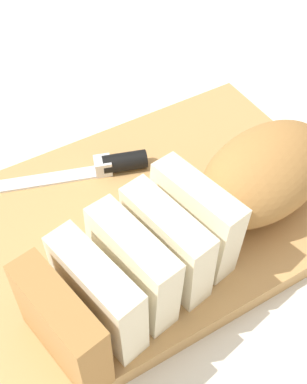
# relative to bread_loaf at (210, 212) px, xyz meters

# --- Properties ---
(ground_plane) EXTENTS (3.00, 3.00, 0.00)m
(ground_plane) POSITION_rel_bread_loaf_xyz_m (0.03, -0.07, -0.07)
(ground_plane) COLOR silver
(cutting_board) EXTENTS (0.44, 0.31, 0.02)m
(cutting_board) POSITION_rel_bread_loaf_xyz_m (0.03, -0.07, -0.06)
(cutting_board) COLOR tan
(cutting_board) RESTS_ON ground_plane
(bread_loaf) EXTENTS (0.38, 0.16, 0.09)m
(bread_loaf) POSITION_rel_bread_loaf_xyz_m (0.00, 0.00, 0.00)
(bread_loaf) COLOR #A8753D
(bread_loaf) RESTS_ON cutting_board
(bread_knife) EXTENTS (0.23, 0.10, 0.02)m
(bread_knife) POSITION_rel_bread_loaf_xyz_m (0.05, -0.15, -0.04)
(bread_knife) COLOR silver
(bread_knife) RESTS_ON cutting_board
(crumb_near_knife) EXTENTS (0.01, 0.01, 0.01)m
(crumb_near_knife) POSITION_rel_bread_loaf_xyz_m (0.02, -0.03, -0.04)
(crumb_near_knife) COLOR #A8753D
(crumb_near_knife) RESTS_ON cutting_board
(crumb_near_loaf) EXTENTS (0.01, 0.01, 0.01)m
(crumb_near_loaf) POSITION_rel_bread_loaf_xyz_m (0.00, -0.03, -0.04)
(crumb_near_loaf) COLOR #A8753D
(crumb_near_loaf) RESTS_ON cutting_board
(crumb_stray_left) EXTENTS (0.00, 0.00, 0.00)m
(crumb_stray_left) POSITION_rel_bread_loaf_xyz_m (0.05, -0.09, -0.04)
(crumb_stray_left) COLOR #A8753D
(crumb_stray_left) RESTS_ON cutting_board
(crumb_stray_right) EXTENTS (0.00, 0.00, 0.00)m
(crumb_stray_right) POSITION_rel_bread_loaf_xyz_m (0.05, -0.05, -0.04)
(crumb_stray_right) COLOR #A8753D
(crumb_stray_right) RESTS_ON cutting_board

